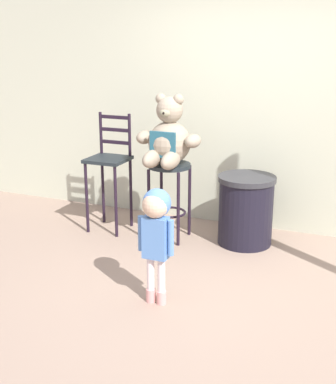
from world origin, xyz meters
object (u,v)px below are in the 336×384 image
(bar_chair_empty, at_px, (109,165))
(child_walking, at_px, (156,222))
(bar_stool_with_teddy, at_px, (169,185))
(trash_bin, at_px, (246,210))
(teddy_bear, at_px, (168,139))

(bar_chair_empty, bearing_deg, child_walking, -49.55)
(bar_stool_with_teddy, height_order, trash_bin, bar_stool_with_teddy)
(child_walking, height_order, trash_bin, child_walking)
(bar_stool_with_teddy, bearing_deg, trash_bin, 11.83)
(bar_stool_with_teddy, height_order, teddy_bear, teddy_bear)
(trash_bin, bearing_deg, bar_stool_with_teddy, -168.17)
(teddy_bear, xyz_separation_m, trash_bin, (0.75, 0.19, -0.69))
(child_walking, bearing_deg, trash_bin, 5.13)
(bar_stool_with_teddy, bearing_deg, bar_chair_empty, 178.64)
(trash_bin, relative_size, bar_chair_empty, 0.56)
(teddy_bear, height_order, trash_bin, teddy_bear)
(bar_stool_with_teddy, relative_size, child_walking, 0.86)
(teddy_bear, bearing_deg, trash_bin, 14.26)
(child_walking, bearing_deg, bar_stool_with_teddy, 36.03)
(child_walking, distance_m, bar_chair_empty, 1.71)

